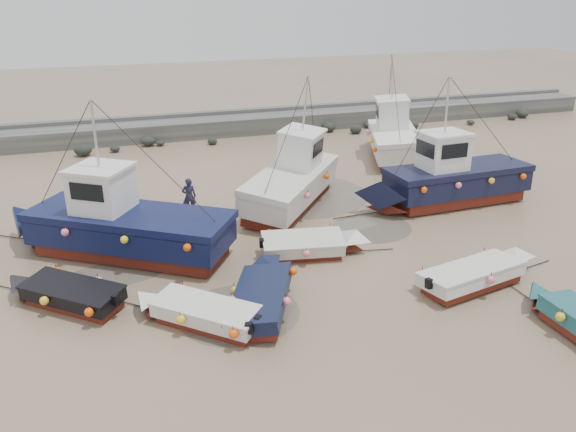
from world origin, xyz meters
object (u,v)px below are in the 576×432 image
Objects in this scene: dinghy_1 at (265,293)px; dinghy_3 at (480,272)px; cabin_boat_0 at (116,224)px; cabin_boat_3 at (394,135)px; cabin_boat_2 at (447,178)px; dinghy_5 at (312,243)px; cabin_boat_1 at (293,177)px; dinghy_0 at (198,309)px; person at (190,214)px; dinghy_4 at (65,290)px.

dinghy_1 is 0.95× the size of dinghy_3.
cabin_boat_0 and cabin_boat_3 have the same top height.
dinghy_1 is 7.92m from dinghy_3.
cabin_boat_2 is (11.00, 6.58, 0.79)m from dinghy_1.
cabin_boat_2 and cabin_boat_3 have the same top height.
cabin_boat_0 is (-7.48, 2.51, 0.74)m from dinghy_5.
dinghy_5 is at bearing -110.09° from cabin_boat_3.
cabin_boat_1 is at bearing -36.93° from cabin_boat_0.
cabin_boat_1 is at bearing 7.72° from dinghy_0.
dinghy_0 is at bearing -85.06° from cabin_boat_1.
cabin_boat_0 is at bearing 62.15° from dinghy_0.
cabin_boat_0 reaches higher than dinghy_5.
dinghy_5 is at bearing 109.76° from cabin_boat_2.
cabin_boat_2 is 12.63m from person.
dinghy_5 is 8.91m from cabin_boat_2.
dinghy_3 is at bearing -85.84° from cabin_boat_0.
cabin_boat_2 is at bearing 19.71° from cabin_boat_1.
dinghy_4 is 0.90× the size of dinghy_5.
dinghy_5 is 0.53× the size of cabin_boat_0.
dinghy_1 is 12.84m from cabin_boat_2.
dinghy_5 is 3.02× the size of person.
person is at bearing -148.75° from dinghy_3.
dinghy_3 is 13.45m from person.
dinghy_1 is 0.67× the size of cabin_boat_1.
cabin_boat_2 is 5.67× the size of person.
cabin_boat_1 is at bearing 68.72° from cabin_boat_2.
cabin_boat_0 reaches higher than dinghy_4.
dinghy_3 is 0.68× the size of cabin_boat_3.
person is (-5.17, -0.11, -1.33)m from cabin_boat_1.
cabin_boat_2 is at bearing 54.13° from dinghy_1.
cabin_boat_3 reaches higher than dinghy_1.
cabin_boat_3 is (16.84, 8.86, 0.07)m from cabin_boat_0.
dinghy_1 is 1.09× the size of dinghy_5.
cabin_boat_1 is 0.98× the size of cabin_boat_3.
dinghy_4 is at bearing -108.17° from cabin_boat_1.
person is at bearing 34.94° from dinghy_0.
dinghy_4 is (-6.52, 2.14, 0.01)m from dinghy_1.
cabin_boat_0 is (-12.54, 6.61, 0.76)m from dinghy_3.
cabin_boat_2 is at bearing -21.38° from dinghy_0.
cabin_boat_2 is at bearing 173.63° from person.
cabin_boat_1 is 4.92× the size of person.
cabin_boat_2 is at bearing 145.26° from dinghy_3.
dinghy_5 is at bearing 130.25° from person.
cabin_boat_2 reaches higher than dinghy_1.
dinghy_0 is 0.98× the size of dinghy_4.
dinghy_4 is (-4.18, 2.51, 0.00)m from dinghy_0.
dinghy_0 is at bearing 88.06° from person.
dinghy_4 is 18.09m from cabin_boat_2.
cabin_boat_3 is (8.33, 5.57, 0.04)m from cabin_boat_1.
cabin_boat_0 is at bearing -99.45° from dinghy_5.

